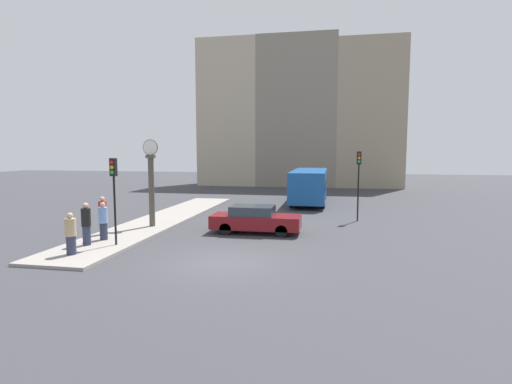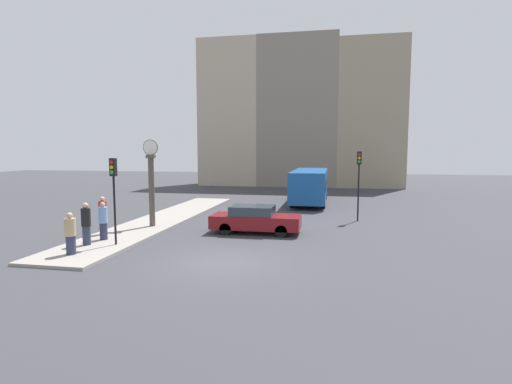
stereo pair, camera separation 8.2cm
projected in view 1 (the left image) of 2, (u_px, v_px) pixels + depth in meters
ground_plane at (222, 262)px, 14.90m from camera, size 120.00×120.00×0.00m
sidewalk_corner at (164, 219)px, 23.89m from camera, size 2.99×20.15×0.12m
building_row at (298, 114)px, 46.71m from camera, size 23.48×5.00×17.05m
sedan_car at (255, 219)px, 20.12m from camera, size 4.47×1.72×1.39m
bus_distant at (309, 184)px, 31.65m from camera, size 2.59×9.06×2.61m
traffic_light_near at (114, 183)px, 16.91m from camera, size 0.26×0.24×3.72m
traffic_light_far at (359, 172)px, 23.34m from camera, size 0.26×0.24×4.11m
street_clock at (151, 184)px, 21.20m from camera, size 0.83×0.39×4.62m
pedestrian_red_top at (103, 216)px, 19.20m from camera, size 0.39×0.39×1.84m
pedestrian_tan_coat at (71, 234)px, 15.48m from camera, size 0.42×0.42×1.65m
pedestrian_blue_stripe at (103, 221)px, 18.07m from camera, size 0.40×0.40×1.72m
pedestrian_black_jacket at (86, 224)px, 17.02m from camera, size 0.39×0.39×1.83m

